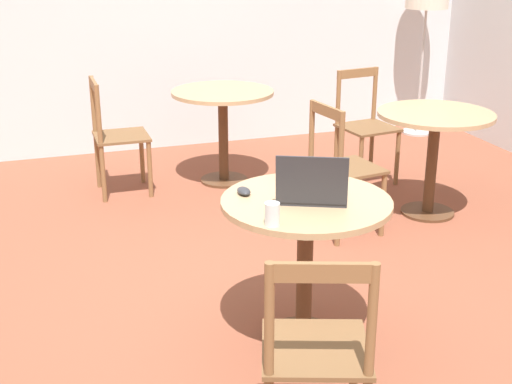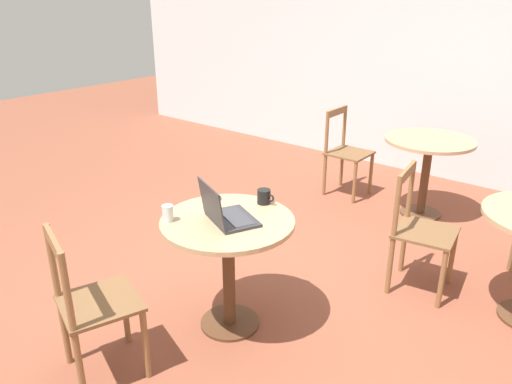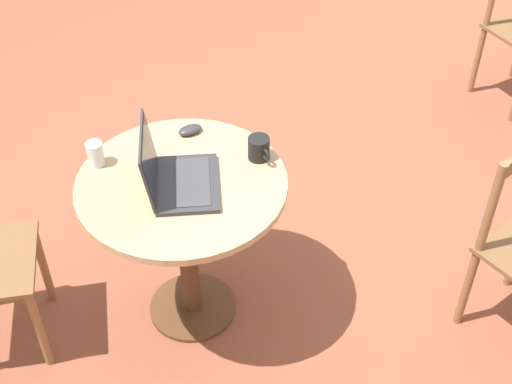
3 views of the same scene
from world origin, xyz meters
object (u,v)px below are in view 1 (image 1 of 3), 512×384
Objects in this scene: chair_mid_back at (365,127)px; mouse at (244,191)px; cafe_table_mid at (434,134)px; mug at (286,169)px; drinking_glass at (272,214)px; cafe_table_near at (306,230)px; cafe_table_far at (223,110)px; laptop at (312,191)px; chair_far_left at (116,137)px; chair_near_front at (316,355)px; floor_lamp at (427,3)px; chair_mid_left at (342,169)px.

mouse is at bearing -129.86° from chair_mid_back.
cafe_table_mid is at bearing 32.88° from mouse.
mug is 1.23× the size of drinking_glass.
mug is at bearing 86.41° from cafe_table_near.
laptop is (-0.27, -2.47, 0.20)m from cafe_table_far.
laptop is 0.33m from mouse.
cafe_table_near is at bearing -32.07° from mouse.
chair_mid_back reaches higher than cafe_table_near.
chair_far_left reaches higher than cafe_table_near.
chair_mid_back reaches higher than cafe_table_far.
chair_near_front is 8.96× the size of mouse.
mug reaches higher than cafe_table_near.
floor_lamp is 3.62× the size of laptop.
chair_far_left is 2.32m from mouse.
chair_mid_back is at bearing 56.98° from cafe_table_near.
chair_far_left reaches higher than mouse.
chair_mid_back is at bearing -16.68° from cafe_table_far.
mouse is (0.02, 0.95, 0.32)m from chair_near_front.
chair_near_front is at bearing -110.82° from laptop.
chair_mid_left is (1.02, 1.97, 0.00)m from chair_near_front.
mug is at bearing 30.79° from mouse.
floor_lamp reaches higher than mouse.
laptop is (0.29, 0.76, 0.35)m from chair_near_front.
drinking_glass reaches higher than mouse.
mug is (-2.53, -2.92, -0.49)m from floor_lamp.
chair_far_left is (-2.06, 1.15, -0.15)m from cafe_table_mid.
drinking_glass reaches higher than mug.
chair_mid_back reaches higher than mouse.
mug is (-0.26, -2.12, 0.20)m from cafe_table_far.
chair_far_left is at bearing 95.19° from chair_near_front.
laptop reaches higher than drinking_glass.
cafe_table_far is at bearing 76.65° from mouse.
cafe_table_near is 0.90× the size of chair_far_left.
chair_near_front reaches higher than drinking_glass.
mouse is 0.40m from drinking_glass.
cafe_table_near is 2.51m from chair_far_left.
chair_mid_left reaches higher than cafe_table_mid.
chair_far_left is 8.90× the size of drinking_glass.
chair_near_front and chair_mid_back have the same top height.
drinking_glass is at bearing -116.02° from mug.
floor_lamp reaches higher than laptop.
cafe_table_mid is at bearing 40.87° from cafe_table_near.
drinking_glass is (-0.54, -2.68, 0.20)m from cafe_table_far.
chair_far_left is (-0.29, 3.23, 0.00)m from chair_near_front.
chair_near_front is 7.24× the size of mug.
cafe_table_far is at bearing 109.79° from chair_mid_left.
mug is at bearing -146.74° from cafe_table_mid.
mug is at bearing 89.07° from laptop.
laptop is at bearing -122.40° from chair_mid_back.
cafe_table_far is 2.49m from laptop.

